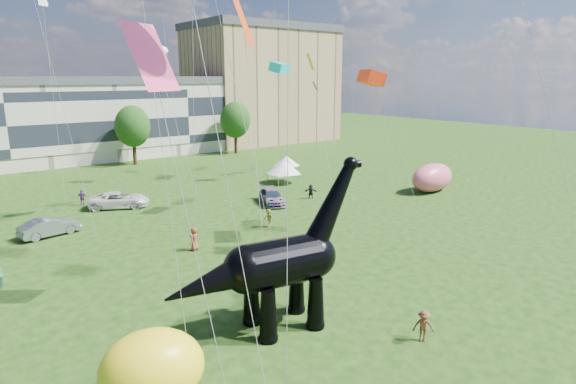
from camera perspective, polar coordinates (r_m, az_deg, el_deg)
ground at (r=28.87m, az=5.76°, el=-13.45°), size 220.00×220.00×0.00m
terrace_row at (r=81.41m, az=-30.87°, el=6.65°), size 78.00×11.00×12.00m
apartment_block at (r=101.63m, az=-3.12°, el=12.34°), size 28.00×18.00×22.00m
tree_mid_right at (r=76.35m, az=-17.97°, el=7.78°), size 5.20×5.20×9.44m
tree_far_right at (r=84.18m, az=-6.29°, el=8.83°), size 5.20×5.20×9.44m
dinosaur_sculpture at (r=25.23m, az=-1.59°, el=-8.81°), size 11.32×3.78×9.21m
car_grey at (r=45.11m, az=-26.42°, el=-3.72°), size 5.01×2.46×1.58m
car_white at (r=51.99m, az=-19.41°, el=-0.88°), size 6.51×5.03×1.64m
car_dark at (r=50.60m, az=-1.95°, el=-0.58°), size 3.83×5.52×1.48m
gazebo_near at (r=60.23m, az=-0.54°, el=2.97°), size 4.75×4.75×2.90m
gazebo_far at (r=66.69m, az=-0.18°, el=3.71°), size 4.48×4.48×2.42m
inflatable_pink at (r=58.31m, az=16.72°, el=1.66°), size 6.82×3.73×3.31m
inflatable_yellow at (r=21.33m, az=-15.76°, el=-19.50°), size 4.97×4.33×3.22m
visitors at (r=39.59m, az=-15.60°, el=-4.96°), size 54.95×40.99×1.86m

